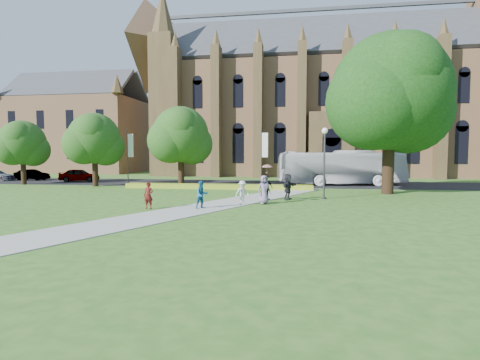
% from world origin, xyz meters
% --- Properties ---
extents(ground, '(160.00, 160.00, 0.00)m').
position_xyz_m(ground, '(0.00, 0.00, 0.00)').
color(ground, '#295F1C').
rests_on(ground, ground).
extents(road, '(160.00, 10.00, 0.02)m').
position_xyz_m(road, '(0.00, 20.00, 0.01)').
color(road, black).
rests_on(road, ground).
extents(footpath, '(15.58, 28.54, 0.04)m').
position_xyz_m(footpath, '(0.00, 1.00, 0.02)').
color(footpath, '#B2B2A8').
rests_on(footpath, ground).
extents(flower_hedge, '(18.00, 1.40, 0.45)m').
position_xyz_m(flower_hedge, '(-2.00, 13.20, 0.23)').
color(flower_hedge, yellow).
rests_on(flower_hedge, ground).
extents(cathedral, '(52.60, 18.25, 28.00)m').
position_xyz_m(cathedral, '(10.00, 39.73, 12.98)').
color(cathedral, brown).
rests_on(cathedral, ground).
extents(building_west, '(22.00, 14.00, 18.30)m').
position_xyz_m(building_west, '(-34.00, 42.00, 9.21)').
color(building_west, brown).
rests_on(building_west, ground).
extents(streetlamp, '(0.44, 0.44, 5.24)m').
position_xyz_m(streetlamp, '(7.50, 6.50, 3.30)').
color(streetlamp, '#38383D').
rests_on(streetlamp, ground).
extents(large_tree, '(9.60, 9.60, 13.20)m').
position_xyz_m(large_tree, '(13.00, 11.00, 8.37)').
color(large_tree, '#332114').
rests_on(large_tree, ground).
extents(street_tree_0, '(5.20, 5.20, 7.50)m').
position_xyz_m(street_tree_0, '(-15.00, 14.00, 4.87)').
color(street_tree_0, '#332114').
rests_on(street_tree_0, ground).
extents(street_tree_1, '(5.60, 5.60, 8.05)m').
position_xyz_m(street_tree_1, '(-6.00, 14.50, 5.22)').
color(street_tree_1, '#332114').
rests_on(street_tree_1, ground).
extents(street_tree_2, '(4.80, 4.80, 6.95)m').
position_xyz_m(street_tree_2, '(-24.00, 15.00, 4.53)').
color(street_tree_2, '#332114').
rests_on(street_tree_2, ground).
extents(banner_pole_0, '(0.70, 0.10, 6.00)m').
position_xyz_m(banner_pole_0, '(2.11, 15.20, 3.39)').
color(banner_pole_0, '#38383D').
rests_on(banner_pole_0, ground).
extents(banner_pole_1, '(0.70, 0.10, 6.00)m').
position_xyz_m(banner_pole_1, '(-11.89, 15.20, 3.39)').
color(banner_pole_1, '#38383D').
rests_on(banner_pole_1, ground).
extents(tour_coach, '(13.59, 5.26, 3.69)m').
position_xyz_m(tour_coach, '(10.10, 19.33, 1.87)').
color(tour_coach, white).
rests_on(tour_coach, road).
extents(car_0, '(4.81, 2.71, 1.55)m').
position_xyz_m(car_0, '(-20.27, 19.58, 0.79)').
color(car_0, gray).
rests_on(car_0, road).
extents(car_1, '(4.16, 1.52, 1.36)m').
position_xyz_m(car_1, '(-27.54, 20.82, 0.70)').
color(car_1, gray).
rests_on(car_1, road).
extents(pedestrian_0, '(0.61, 0.42, 1.60)m').
position_xyz_m(pedestrian_0, '(-3.26, -0.42, 0.84)').
color(pedestrian_0, '#561413').
rests_on(pedestrian_0, footpath).
extents(pedestrian_1, '(1.02, 1.00, 1.66)m').
position_xyz_m(pedestrian_1, '(-0.13, 0.20, 0.87)').
color(pedestrian_1, '#1B6188').
rests_on(pedestrian_1, footpath).
extents(pedestrian_2, '(1.16, 1.05, 1.57)m').
position_xyz_m(pedestrian_2, '(2.05, 2.18, 0.82)').
color(pedestrian_2, silver).
rests_on(pedestrian_2, footpath).
extents(pedestrian_3, '(1.10, 0.94, 1.76)m').
position_xyz_m(pedestrian_3, '(3.35, 4.98, 0.92)').
color(pedestrian_3, black).
rests_on(pedestrian_3, footpath).
extents(pedestrian_4, '(1.10, 0.98, 1.88)m').
position_xyz_m(pedestrian_4, '(3.39, 2.96, 0.98)').
color(pedestrian_4, slate).
rests_on(pedestrian_4, footpath).
extents(pedestrian_5, '(1.27, 1.79, 1.87)m').
position_xyz_m(pedestrian_5, '(4.89, 5.50, 0.97)').
color(pedestrian_5, '#222329').
rests_on(pedestrian_5, footpath).
extents(parasol, '(0.87, 0.87, 0.61)m').
position_xyz_m(parasol, '(3.57, 3.06, 2.23)').
color(parasol, '#E6A7A2').
rests_on(parasol, pedestrian_4).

